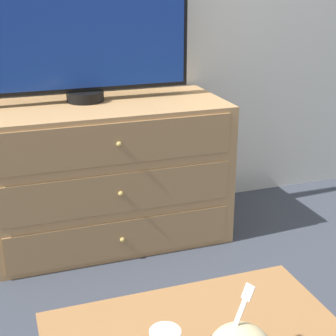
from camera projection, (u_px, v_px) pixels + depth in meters
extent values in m
plane|color=#383D47|center=(112.00, 210.00, 2.92)|extent=(12.00, 12.00, 0.00)
cube|color=tan|center=(107.00, 173.00, 2.52)|extent=(1.13, 0.53, 0.69)
cube|color=#A1794C|center=(122.00, 239.00, 2.36)|extent=(1.04, 0.01, 0.18)
sphere|color=tan|center=(123.00, 240.00, 2.35)|extent=(0.02, 0.02, 0.02)
cube|color=#A1794C|center=(121.00, 193.00, 2.28)|extent=(1.04, 0.01, 0.18)
sphere|color=tan|center=(121.00, 194.00, 2.27)|extent=(0.02, 0.02, 0.02)
cube|color=#A1794C|center=(119.00, 144.00, 2.20)|extent=(1.04, 0.01, 0.18)
sphere|color=tan|center=(119.00, 144.00, 2.19)|extent=(0.02, 0.02, 0.02)
cylinder|color=black|center=(85.00, 96.00, 2.43)|extent=(0.18, 0.18, 0.05)
cube|color=black|center=(81.00, 20.00, 2.32)|extent=(1.02, 0.04, 0.64)
cube|color=navy|center=(81.00, 21.00, 2.30)|extent=(0.98, 0.01, 0.60)
cylinder|color=brown|center=(272.00, 334.00, 1.61)|extent=(0.04, 0.04, 0.40)
cube|color=white|center=(234.00, 328.00, 1.14)|extent=(0.08, 0.04, 0.15)
cube|color=white|center=(248.00, 292.00, 1.14)|extent=(0.03, 0.03, 0.03)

